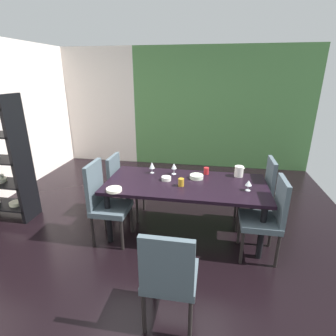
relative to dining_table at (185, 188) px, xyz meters
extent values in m
cube|color=black|center=(-0.44, -0.18, -0.67)|extent=(5.66, 6.19, 0.02)
cube|color=silver|center=(-2.38, 2.86, 0.65)|extent=(1.77, 0.10, 2.61)
cube|color=#4C7F45|center=(0.45, 2.86, 0.65)|extent=(3.89, 0.10, 2.61)
cube|color=black|center=(0.00, 0.00, 0.05)|extent=(2.05, 0.95, 0.04)
cylinder|color=black|center=(-0.92, 0.38, -0.31)|extent=(0.07, 0.07, 0.69)
cylinder|color=black|center=(0.92, 0.38, -0.31)|extent=(0.07, 0.07, 0.69)
cylinder|color=black|center=(-0.92, -0.38, -0.31)|extent=(0.07, 0.07, 0.69)
cylinder|color=black|center=(0.92, -0.38, -0.31)|extent=(0.07, 0.07, 0.69)
cube|color=#46545D|center=(0.03, -1.34, -0.21)|extent=(0.44, 0.44, 0.07)
cube|color=#46545D|center=(0.03, -1.54, 0.05)|extent=(0.42, 0.05, 0.51)
cylinder|color=black|center=(-0.16, -1.15, -0.45)|extent=(0.04, 0.04, 0.42)
cylinder|color=black|center=(0.22, -1.15, -0.45)|extent=(0.04, 0.04, 0.42)
cylinder|color=black|center=(-0.16, -1.53, -0.45)|extent=(0.04, 0.04, 0.42)
cylinder|color=black|center=(0.22, -1.53, -0.45)|extent=(0.04, 0.04, 0.42)
cube|color=#46545D|center=(0.90, -0.32, -0.21)|extent=(0.44, 0.44, 0.07)
cube|color=#46545D|center=(1.10, -0.32, 0.06)|extent=(0.05, 0.42, 0.54)
cylinder|color=black|center=(0.71, -0.51, -0.45)|extent=(0.04, 0.04, 0.42)
cylinder|color=black|center=(0.71, -0.13, -0.45)|extent=(0.04, 0.04, 0.42)
cylinder|color=black|center=(1.09, -0.51, -0.45)|extent=(0.04, 0.04, 0.42)
cylinder|color=black|center=(1.09, -0.13, -0.45)|extent=(0.04, 0.04, 0.42)
cube|color=#46545D|center=(-0.90, 0.32, -0.21)|extent=(0.44, 0.44, 0.07)
cube|color=#46545D|center=(-1.10, 0.32, 0.03)|extent=(0.05, 0.42, 0.48)
cylinder|color=black|center=(-0.71, 0.51, -0.45)|extent=(0.04, 0.04, 0.42)
cylinder|color=black|center=(-0.71, 0.13, -0.45)|extent=(0.04, 0.04, 0.42)
cylinder|color=black|center=(-1.09, 0.51, -0.45)|extent=(0.04, 0.04, 0.42)
cylinder|color=black|center=(-1.09, 0.13, -0.45)|extent=(0.04, 0.04, 0.42)
cube|color=#46545D|center=(-0.90, -0.32, -0.21)|extent=(0.44, 0.44, 0.07)
cube|color=#46545D|center=(-1.10, -0.32, 0.09)|extent=(0.05, 0.42, 0.60)
cylinder|color=black|center=(-0.71, -0.13, -0.45)|extent=(0.04, 0.04, 0.42)
cylinder|color=black|center=(-0.71, -0.51, -0.45)|extent=(0.04, 0.04, 0.42)
cylinder|color=black|center=(-1.09, -0.13, -0.45)|extent=(0.04, 0.04, 0.42)
cylinder|color=black|center=(-1.09, -0.51, -0.45)|extent=(0.04, 0.04, 0.42)
cube|color=#46545D|center=(0.90, 0.32, -0.21)|extent=(0.44, 0.44, 0.07)
cube|color=#46545D|center=(1.10, 0.32, 0.07)|extent=(0.05, 0.42, 0.55)
cylinder|color=black|center=(0.71, 0.13, -0.45)|extent=(0.04, 0.04, 0.42)
cylinder|color=black|center=(0.71, 0.51, -0.45)|extent=(0.04, 0.04, 0.42)
cylinder|color=black|center=(1.09, 0.13, -0.45)|extent=(0.04, 0.04, 0.42)
cylinder|color=black|center=(1.09, 0.51, -0.45)|extent=(0.04, 0.04, 0.42)
cube|color=black|center=(-2.30, -0.02, 0.25)|extent=(0.05, 0.38, 1.81)
cube|color=black|center=(-2.70, -0.02, -0.48)|extent=(0.82, 0.38, 0.02)
cylinder|color=beige|center=(-2.54, -0.02, -0.44)|extent=(0.19, 0.19, 0.05)
cube|color=black|center=(-2.70, -0.02, -0.12)|extent=(0.82, 0.38, 0.02)
cylinder|color=silver|center=(-2.71, -0.02, -0.05)|extent=(0.10, 0.10, 0.11)
cylinder|color=silver|center=(0.76, -0.10, 0.08)|extent=(0.06, 0.06, 0.00)
cylinder|color=silver|center=(0.76, -0.10, 0.11)|extent=(0.01, 0.01, 0.06)
cone|color=silver|center=(0.76, -0.10, 0.17)|extent=(0.08, 0.08, 0.06)
cylinder|color=silver|center=(-0.50, 0.27, 0.08)|extent=(0.06, 0.06, 0.00)
cylinder|color=silver|center=(-0.50, 0.27, 0.11)|extent=(0.01, 0.01, 0.07)
cone|color=silver|center=(-0.50, 0.27, 0.19)|extent=(0.07, 0.07, 0.09)
cylinder|color=silver|center=(-0.19, 0.28, 0.08)|extent=(0.06, 0.06, 0.00)
cylinder|color=silver|center=(-0.19, 0.28, 0.12)|extent=(0.01, 0.01, 0.08)
cone|color=silver|center=(-0.19, 0.28, 0.19)|extent=(0.07, 0.07, 0.08)
cylinder|color=white|center=(-0.81, -0.39, 0.09)|extent=(0.18, 0.18, 0.04)
cylinder|color=white|center=(-0.26, 0.04, 0.10)|extent=(0.13, 0.13, 0.05)
cylinder|color=silver|center=(0.13, 0.17, 0.10)|extent=(0.18, 0.18, 0.05)
cylinder|color=#B28021|center=(-0.05, -0.11, 0.12)|extent=(0.07, 0.07, 0.10)
cylinder|color=red|center=(0.25, 0.36, 0.12)|extent=(0.07, 0.07, 0.09)
cylinder|color=white|center=(0.69, 0.35, 0.15)|extent=(0.12, 0.12, 0.14)
cone|color=white|center=(0.74, 0.35, 0.21)|extent=(0.04, 0.04, 0.03)
camera|label=1|loc=(0.31, -3.08, 1.40)|focal=28.00mm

